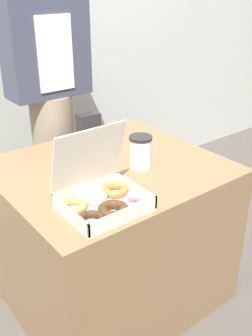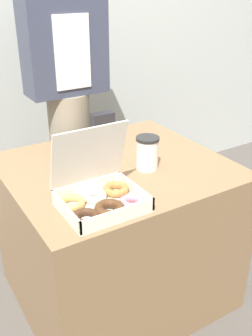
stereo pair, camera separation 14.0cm
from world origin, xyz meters
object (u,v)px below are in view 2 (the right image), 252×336
object	(u,v)px
napkin_holder	(103,125)
person_customer	(67,92)
donut_box	(101,196)
coffee_cup	(147,153)

from	to	relation	value
napkin_holder	person_customer	world-z (taller)	person_customer
donut_box	napkin_holder	size ratio (longest dim) A/B	2.48
donut_box	person_customer	xyz separation A→B (m)	(0.26, 0.85, 0.14)
coffee_cup	person_customer	world-z (taller)	person_customer
coffee_cup	person_customer	size ratio (longest dim) A/B	0.09
donut_box	coffee_cup	world-z (taller)	donut_box
donut_box	napkin_holder	bearing A→B (deg)	60.82
coffee_cup	person_customer	distance (m)	0.70
person_customer	donut_box	bearing A→B (deg)	-106.96
donut_box	coffee_cup	size ratio (longest dim) A/B	2.16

